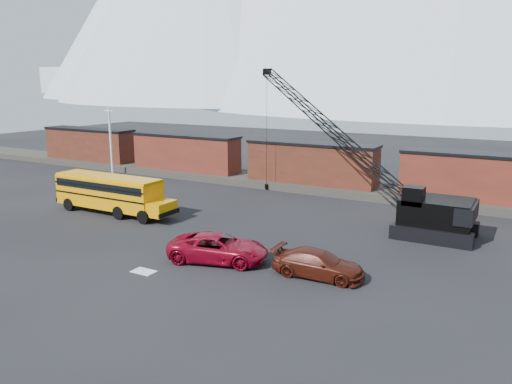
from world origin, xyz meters
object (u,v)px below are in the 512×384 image
at_px(school_bus, 112,193).
at_px(crawler_crane, 330,128).
at_px(maroon_suv, 318,264).
at_px(red_pickup, 218,248).

bearing_deg(school_bus, crawler_crane, 34.79).
bearing_deg(crawler_crane, school_bus, -145.21).
distance_m(school_bus, maroon_suv, 21.08).
bearing_deg(crawler_crane, maroon_suv, -70.53).
bearing_deg(school_bus, maroon_suv, -12.43).
distance_m(red_pickup, crawler_crane, 16.99).
relative_size(school_bus, crawler_crane, 0.55).
xyz_separation_m(school_bus, red_pickup, (14.20, -5.22, -0.94)).
height_order(red_pickup, crawler_crane, crawler_crane).
distance_m(red_pickup, maroon_suv, 6.40).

